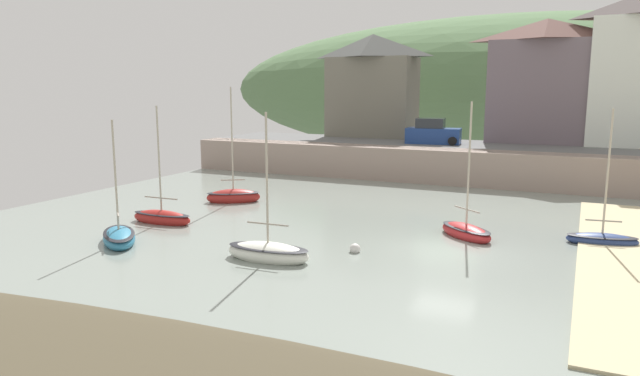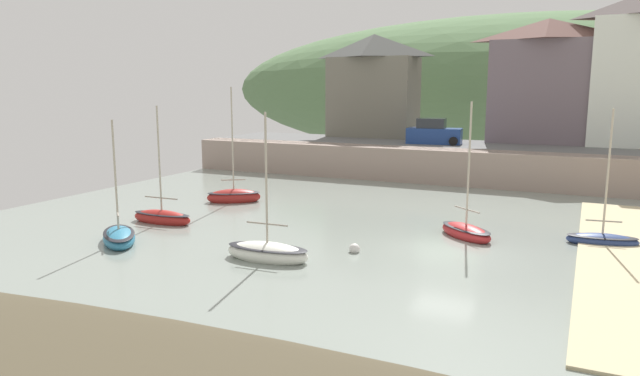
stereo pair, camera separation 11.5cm
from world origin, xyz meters
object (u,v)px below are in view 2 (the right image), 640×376
(waterfront_building_left, at_px, (374,85))
(rowboat_small_beached, at_px, (119,236))
(motorboat_with_cabin, at_px, (162,217))
(parked_car_near_slipway, at_px, (434,133))
(mooring_buoy, at_px, (354,249))
(dinghy_open_wooden, at_px, (267,252))
(sailboat_blue_trim, at_px, (466,231))
(waterfront_building_centre, at_px, (546,81))
(sailboat_nearest_shore, at_px, (602,239))
(sailboat_white_hull, at_px, (234,196))

(waterfront_building_left, distance_m, rowboat_small_beached, 30.76)
(waterfront_building_left, height_order, motorboat_with_cabin, waterfront_building_left)
(parked_car_near_slipway, distance_m, mooring_buoy, 22.90)
(dinghy_open_wooden, relative_size, motorboat_with_cabin, 1.00)
(waterfront_building_left, bearing_deg, sailboat_blue_trim, -60.73)
(waterfront_building_left, height_order, waterfront_building_centre, waterfront_building_centre)
(dinghy_open_wooden, bearing_deg, sailboat_nearest_shore, 31.49)
(waterfront_building_left, distance_m, waterfront_building_centre, 14.09)
(waterfront_building_left, xyz_separation_m, sailboat_white_hull, (-1.33, -20.25, -6.55))
(sailboat_blue_trim, distance_m, sailboat_white_hull, 14.28)
(motorboat_with_cabin, bearing_deg, waterfront_building_left, 84.84)
(sailboat_nearest_shore, height_order, parked_car_near_slipway, sailboat_nearest_shore)
(sailboat_blue_trim, height_order, parked_car_near_slipway, sailboat_blue_trim)
(waterfront_building_centre, distance_m, sailboat_nearest_shore, 22.93)
(waterfront_building_centre, relative_size, parked_car_near_slipway, 2.23)
(waterfront_building_left, xyz_separation_m, rowboat_small_beached, (-0.81, -30.03, -6.63))
(sailboat_blue_trim, height_order, rowboat_small_beached, sailboat_blue_trim)
(sailboat_blue_trim, distance_m, rowboat_small_beached, 15.39)
(rowboat_small_beached, bearing_deg, motorboat_with_cabin, 145.64)
(rowboat_small_beached, distance_m, parked_car_near_slipway, 26.74)
(waterfront_building_left, relative_size, waterfront_building_centre, 0.93)
(motorboat_with_cabin, height_order, mooring_buoy, motorboat_with_cabin)
(waterfront_building_centre, bearing_deg, mooring_buoy, -100.52)
(sailboat_white_hull, distance_m, rowboat_small_beached, 9.79)
(waterfront_building_centre, height_order, motorboat_with_cabin, waterfront_building_centre)
(rowboat_small_beached, bearing_deg, sailboat_nearest_shore, 68.04)
(rowboat_small_beached, height_order, dinghy_open_wooden, dinghy_open_wooden)
(sailboat_blue_trim, distance_m, mooring_buoy, 5.69)
(waterfront_building_centre, distance_m, sailboat_white_hull, 26.35)
(dinghy_open_wooden, bearing_deg, waterfront_building_left, 99.71)
(sailboat_nearest_shore, bearing_deg, sailboat_white_hull, 168.55)
(sailboat_white_hull, relative_size, motorboat_with_cabin, 1.16)
(motorboat_with_cabin, relative_size, parked_car_near_slipway, 1.42)
(sailboat_blue_trim, relative_size, motorboat_with_cabin, 1.04)
(waterfront_building_centre, bearing_deg, sailboat_white_hull, -127.27)
(mooring_buoy, bearing_deg, waterfront_building_left, 108.51)
(sailboat_nearest_shore, bearing_deg, sailboat_blue_trim, -175.09)
(waterfront_building_centre, xyz_separation_m, sailboat_blue_trim, (-1.35, -22.72, -6.91))
(sailboat_blue_trim, relative_size, parked_car_near_slipway, 1.48)
(waterfront_building_left, relative_size, motorboat_with_cabin, 1.47)
(sailboat_blue_trim, bearing_deg, sailboat_nearest_shore, 52.53)
(waterfront_building_centre, distance_m, motorboat_with_cabin, 31.39)
(waterfront_building_centre, xyz_separation_m, dinghy_open_wooden, (-7.74, -29.48, -6.90))
(mooring_buoy, bearing_deg, sailboat_blue_trim, 49.73)
(waterfront_building_left, height_order, sailboat_white_hull, waterfront_building_left)
(sailboat_nearest_shore, xyz_separation_m, dinghy_open_wooden, (-11.95, -8.04, 0.05))
(waterfront_building_centre, height_order, sailboat_blue_trim, waterfront_building_centre)
(rowboat_small_beached, xyz_separation_m, mooring_buoy, (9.87, 2.97, -0.13))
(motorboat_with_cabin, bearing_deg, waterfront_building_centre, 57.51)
(sailboat_nearest_shore, relative_size, motorboat_with_cabin, 0.99)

